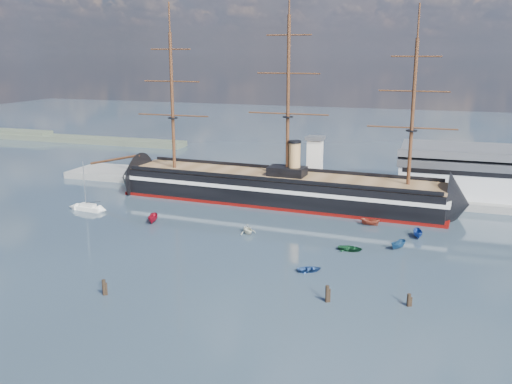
% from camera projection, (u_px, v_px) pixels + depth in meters
% --- Properties ---
extents(ground, '(600.00, 600.00, 0.00)m').
position_uv_depth(ground, '(271.00, 224.00, 138.03)').
color(ground, '#26343D').
rests_on(ground, ground).
extents(quay, '(180.00, 18.00, 2.00)m').
position_uv_depth(quay, '(339.00, 193.00, 167.97)').
color(quay, slate).
rests_on(quay, ground).
extents(quay_tower, '(5.00, 5.00, 15.00)m').
position_uv_depth(quay_tower, '(315.00, 161.00, 165.07)').
color(quay_tower, silver).
rests_on(quay_tower, ground).
extents(shoreline, '(120.00, 10.00, 4.00)m').
position_uv_depth(shoreline, '(49.00, 137.00, 268.63)').
color(shoreline, '#3F4C38').
rests_on(shoreline, ground).
extents(warship, '(113.27, 20.72, 53.94)m').
position_uv_depth(warship, '(274.00, 188.00, 157.12)').
color(warship, black).
rests_on(warship, ground).
extents(sailboat, '(8.39, 3.12, 13.14)m').
position_uv_depth(sailboat, '(88.00, 207.00, 149.55)').
color(sailboat, silver).
rests_on(sailboat, ground).
extents(motorboat_a, '(6.62, 4.03, 2.49)m').
position_uv_depth(motorboat_a, '(153.00, 223.00, 139.12)').
color(motorboat_a, maroon).
rests_on(motorboat_a, ground).
extents(motorboat_b, '(2.44, 3.11, 1.36)m').
position_uv_depth(motorboat_b, '(309.00, 271.00, 108.24)').
color(motorboat_b, navy).
rests_on(motorboat_b, ground).
extents(motorboat_c, '(5.67, 4.32, 2.15)m').
position_uv_depth(motorboat_c, '(398.00, 249.00, 120.69)').
color(motorboat_c, navy).
rests_on(motorboat_c, ground).
extents(motorboat_d, '(6.89, 6.74, 2.47)m').
position_uv_depth(motorboat_d, '(248.00, 234.00, 130.64)').
color(motorboat_d, silver).
rests_on(motorboat_d, ground).
extents(motorboat_e, '(1.37, 3.23, 1.49)m').
position_uv_depth(motorboat_e, '(350.00, 251.00, 119.57)').
color(motorboat_e, '#103D20').
rests_on(motorboat_e, ground).
extents(motorboat_f, '(5.96, 3.04, 2.27)m').
position_uv_depth(motorboat_f, '(418.00, 238.00, 127.85)').
color(motorboat_f, navy).
rests_on(motorboat_f, ground).
extents(motorboat_g, '(2.41, 5.40, 2.10)m').
position_uv_depth(motorboat_g, '(370.00, 225.00, 136.90)').
color(motorboat_g, maroon).
rests_on(motorboat_g, ground).
extents(piling_near_left, '(0.64, 0.64, 3.50)m').
position_uv_depth(piling_near_left, '(105.00, 295.00, 97.82)').
color(piling_near_left, black).
rests_on(piling_near_left, ground).
extents(piling_near_right, '(0.64, 0.64, 3.62)m').
position_uv_depth(piling_near_right, '(327.00, 302.00, 95.08)').
color(piling_near_right, black).
rests_on(piling_near_right, ground).
extents(piling_far_right, '(0.64, 0.64, 2.87)m').
position_uv_depth(piling_far_right, '(408.00, 306.00, 93.51)').
color(piling_far_right, black).
rests_on(piling_far_right, ground).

